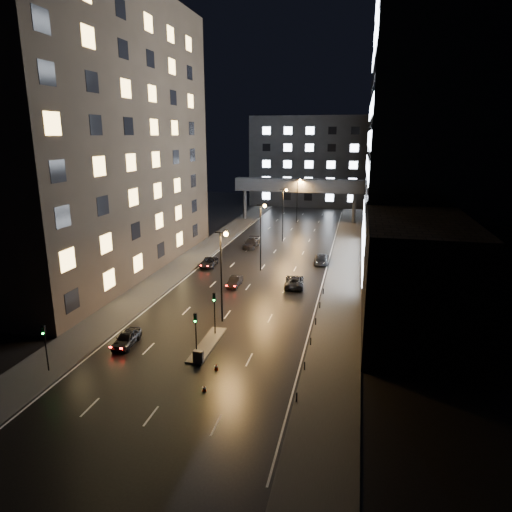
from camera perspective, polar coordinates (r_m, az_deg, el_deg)
The scene contains 26 objects.
ground at distance 80.63m, azimuth 2.38°, elevation 0.58°, with size 160.00×160.00×0.00m, color black.
sidewalk_left at distance 79.13m, azimuth -7.23°, elevation 0.25°, with size 5.00×110.00×0.15m, color #383533.
sidewalk_right at distance 74.58m, azimuth 11.16°, elevation -0.83°, with size 5.00×110.00×0.15m, color #383533.
building_left at distance 70.96m, azimuth -18.77°, elevation 14.20°, with size 15.00×48.00×40.00m, color #2D2319.
building_right_low at distance 48.31m, azimuth 19.35°, elevation -2.75°, with size 10.00×18.00×12.00m, color black.
building_right_glass at distance 73.72m, azimuth 22.24°, elevation 15.84°, with size 20.00×36.00×45.00m, color black.
building_far at distance 135.78m, azimuth 6.98°, elevation 11.68°, with size 34.00×14.00×25.00m, color #333335.
skybridge at distance 108.39m, azimuth 5.34°, elevation 8.72°, with size 30.00×3.00×10.00m.
median_island at distance 45.76m, azimuth -6.09°, elevation -10.94°, with size 1.60×8.00×0.15m, color #383533.
traffic_signal_near at distance 46.72m, azimuth -5.21°, elevation -6.32°, with size 0.28×0.34×4.40m.
traffic_signal_far at distance 41.93m, azimuth -7.54°, elevation -8.95°, with size 0.28×0.34×4.40m.
traffic_signal_corner at distance 43.50m, azimuth -24.88°, elevation -9.60°, with size 0.28×0.34×4.40m.
bollard_row at distance 47.70m, azimuth 7.18°, elevation -9.35°, with size 0.12×25.12×0.90m.
streetlight_near at distance 48.84m, azimuth -4.20°, elevation -1.13°, with size 1.45×0.50×10.15m.
streetlight_mid_a at distance 67.67m, azimuth 0.72°, elevation 3.45°, with size 1.45×0.50×10.15m.
streetlight_mid_b at distance 87.03m, azimuth 3.49°, elevation 6.01°, with size 1.45×0.50×10.15m.
streetlight_far at distance 106.62m, azimuth 5.26°, elevation 7.62°, with size 1.45×0.50×10.15m.
car_away_a at distance 46.99m, azimuth -15.87°, elevation -9.87°, with size 1.70×4.23×1.44m, color black.
car_away_b at distance 62.09m, azimuth -2.67°, elevation -3.21°, with size 1.38×3.97×1.31m, color black.
car_away_c at distance 71.52m, azimuth -5.93°, elevation -0.80°, with size 2.22×4.81×1.34m, color black.
car_away_d at distance 83.25m, azimuth -0.60°, elevation 1.63°, with size 2.25×5.54×1.61m, color black.
car_toward_a at distance 62.05m, azimuth 4.80°, elevation -3.16°, with size 2.50×5.42×1.51m, color black.
car_toward_b at distance 73.66m, azimuth 8.21°, elevation -0.31°, with size 2.23×5.50×1.59m, color black.
utility_cabinet at distance 42.24m, azimuth -7.24°, elevation -12.34°, with size 0.89×0.48×1.11m, color #454547.
cone_a at distance 41.28m, azimuth -4.99°, elevation -13.65°, with size 0.39×0.39×0.54m, color #F13C0C.
cone_b at distance 38.40m, azimuth -6.50°, elevation -16.10°, with size 0.38×0.38×0.49m, color #D9410B.
Camera 1 is at (14.00, -36.85, 19.99)m, focal length 32.00 mm.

